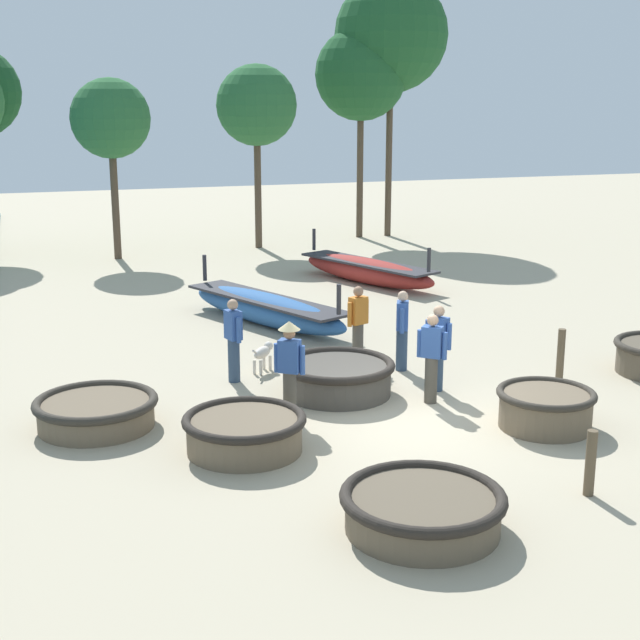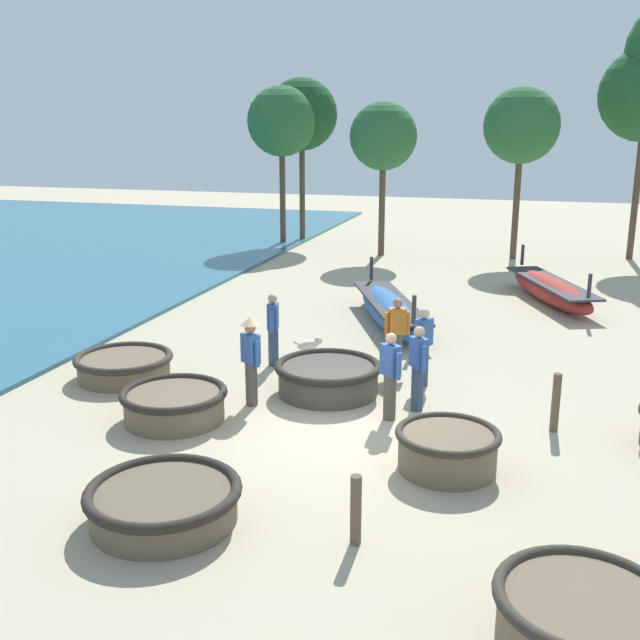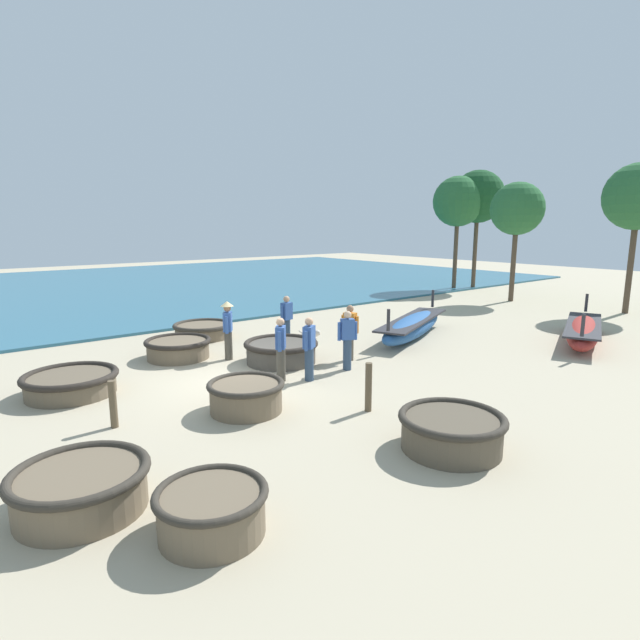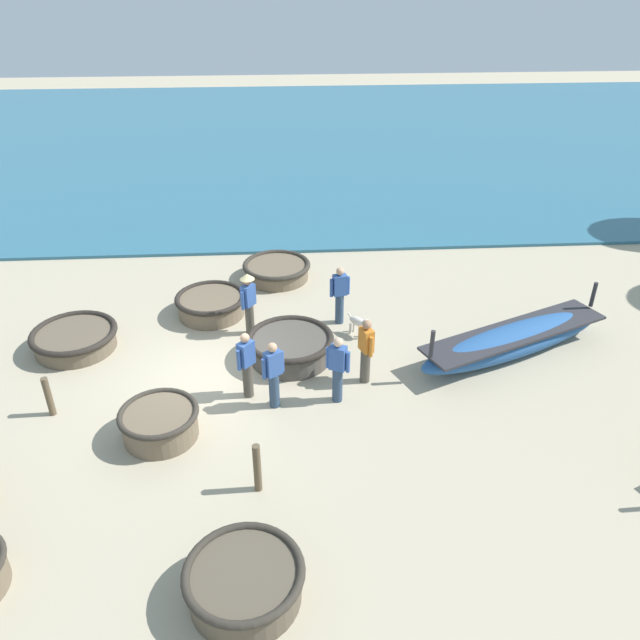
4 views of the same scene
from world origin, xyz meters
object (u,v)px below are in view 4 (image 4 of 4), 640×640
(coracle_upturned, at_px, (75,338))
(fisherman_with_hat, at_px, (247,363))
(fisherman_hauling, at_px, (273,373))
(mooring_post_inland, at_px, (257,468))
(fisherman_crouching, at_px, (366,350))
(coracle_center, at_px, (290,346))
(fisherman_by_coracle, at_px, (340,294))
(dog, at_px, (359,323))
(long_boat_ochre_hull, at_px, (514,340))
(fisherman_standing_left, at_px, (338,368))
(coracle_far_right, at_px, (160,422))
(coracle_far_left, at_px, (277,270))
(mooring_post_shoreline, at_px, (49,396))
(coracle_weathered, at_px, (245,582))
(fisherman_standing_right, at_px, (249,300))
(coracle_nearest, at_px, (211,304))

(coracle_upturned, xyz_separation_m, fisherman_with_hat, (2.14, 4.23, 0.55))
(fisherman_hauling, xyz_separation_m, mooring_post_inland, (2.37, -0.30, -0.33))
(fisherman_crouching, relative_size, fisherman_hauling, 1.00)
(fisherman_hauling, bearing_deg, coracle_upturned, -117.82)
(coracle_center, height_order, fisherman_by_coracle, fisherman_by_coracle)
(fisherman_crouching, relative_size, dog, 2.88)
(coracle_upturned, distance_m, fisherman_crouching, 7.05)
(long_boat_ochre_hull, distance_m, mooring_post_inland, 7.18)
(long_boat_ochre_hull, distance_m, fisherman_crouching, 3.79)
(fisherman_standing_left, bearing_deg, coracle_far_right, -75.60)
(fisherman_with_hat, bearing_deg, fisherman_crouching, 98.00)
(coracle_far_left, distance_m, mooring_post_shoreline, 7.59)
(fisherman_hauling, bearing_deg, dog, 141.61)
(coracle_center, relative_size, fisherman_standing_left, 1.31)
(fisherman_with_hat, relative_size, mooring_post_shoreline, 1.72)
(coracle_upturned, bearing_deg, fisherman_hauling, 62.18)
(coracle_weathered, distance_m, coracle_far_right, 4.13)
(fisherman_standing_right, height_order, fisherman_crouching, fisherman_standing_right)
(fisherman_by_coracle, distance_m, fisherman_standing_right, 2.32)
(coracle_far_left, xyz_separation_m, fisherman_crouching, (5.23, 1.93, 0.56))
(coracle_far_right, bearing_deg, coracle_nearest, 172.96)
(fisherman_crouching, bearing_deg, mooring_post_inland, -36.45)
(fisherman_standing_right, height_order, fisherman_with_hat, fisherman_standing_right)
(coracle_far_left, relative_size, fisherman_standing_right, 1.19)
(coracle_far_left, xyz_separation_m, fisherman_hauling, (5.98, -0.08, 0.56))
(fisherman_standing_left, height_order, fisherman_crouching, same)
(long_boat_ochre_hull, xyz_separation_m, fisherman_crouching, (0.87, -3.66, 0.46))
(fisherman_standing_left, bearing_deg, fisherman_with_hat, -98.61)
(long_boat_ochre_hull, bearing_deg, coracle_far_right, -72.89)
(coracle_far_left, xyz_separation_m, fisherman_with_hat, (5.59, -0.64, 0.56))
(coracle_nearest, xyz_separation_m, coracle_center, (2.21, 2.04, 0.03))
(long_boat_ochre_hull, relative_size, fisherman_standing_left, 3.35)
(coracle_nearest, relative_size, mooring_post_inland, 1.83)
(fisherman_standing_left, bearing_deg, fisherman_by_coracle, 173.99)
(coracle_center, height_order, fisherman_crouching, fisherman_crouching)
(coracle_far_right, relative_size, long_boat_ochre_hull, 0.30)
(fisherman_by_coracle, height_order, fisherman_crouching, same)
(coracle_far_left, height_order, fisherman_standing_right, fisherman_standing_right)
(long_boat_ochre_hull, bearing_deg, fisherman_hauling, -74.03)
(coracle_far_right, distance_m, fisherman_standing_right, 4.16)
(coracle_center, bearing_deg, fisherman_with_hat, -34.34)
(coracle_center, bearing_deg, fisherman_crouching, 58.09)
(coracle_upturned, bearing_deg, coracle_far_right, 37.27)
(mooring_post_inland, bearing_deg, coracle_upturned, -137.45)
(long_boat_ochre_hull, relative_size, fisherman_standing_right, 3.15)
(coracle_center, xyz_separation_m, dog, (-0.89, 1.73, 0.04))
(fisherman_hauling, height_order, dog, fisherman_hauling)
(fisherman_crouching, distance_m, fisherman_with_hat, 2.60)
(fisherman_crouching, xyz_separation_m, fisherman_with_hat, (0.36, -2.57, 0.00))
(coracle_far_right, bearing_deg, coracle_far_left, 161.11)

